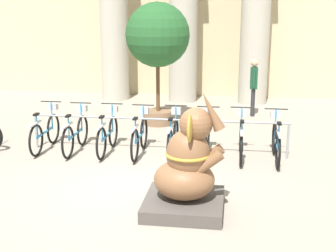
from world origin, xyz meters
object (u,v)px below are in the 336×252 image
at_px(bicycle_6, 241,139).
at_px(person_pedestrian, 254,82).
at_px(bicycle_7, 276,141).
at_px(elephant_statue, 187,171).
at_px(bicycle_5, 207,138).
at_px(bicycle_3, 140,136).
at_px(bicycle_2, 108,134).
at_px(bicycle_0, 46,131).
at_px(potted_tree, 158,39).
at_px(bicycle_4, 173,137).
at_px(bicycle_1, 76,133).

distance_m(bicycle_6, person_pedestrian, 3.95).
height_order(bicycle_7, elephant_statue, elephant_statue).
bearing_deg(bicycle_7, bicycle_5, 179.56).
distance_m(bicycle_3, person_pedestrian, 4.71).
bearing_deg(bicycle_2, bicycle_5, -0.58).
distance_m(bicycle_0, potted_tree, 3.78).
relative_size(bicycle_4, bicycle_5, 1.00).
height_order(elephant_statue, person_pedestrian, elephant_statue).
distance_m(bicycle_1, elephant_statue, 3.81).
xyz_separation_m(bicycle_5, bicycle_7, (1.42, -0.01, 0.00)).
bearing_deg(bicycle_4, bicycle_1, -179.35).
distance_m(bicycle_0, bicycle_2, 1.42).
relative_size(bicycle_3, bicycle_7, 1.00).
bearing_deg(bicycle_0, potted_tree, 50.58).
bearing_deg(bicycle_0, bicycle_6, -0.05).
xyz_separation_m(bicycle_1, bicycle_3, (1.42, -0.02, 0.00)).
bearing_deg(bicycle_5, potted_tree, 119.32).
bearing_deg(bicycle_5, bicycle_3, -179.32).
bearing_deg(person_pedestrian, bicycle_1, -134.85).
height_order(bicycle_5, bicycle_7, same).
height_order(bicycle_0, bicycle_4, same).
bearing_deg(bicycle_2, bicycle_1, -178.64).
relative_size(bicycle_3, bicycle_6, 1.00).
distance_m(bicycle_0, bicycle_1, 0.71).
height_order(bicycle_4, person_pedestrian, person_pedestrian).
distance_m(bicycle_0, bicycle_4, 2.84).
bearing_deg(bicycle_3, bicycle_5, 0.68).
distance_m(bicycle_4, bicycle_6, 1.42).
distance_m(bicycle_3, bicycle_4, 0.71).
xyz_separation_m(bicycle_1, person_pedestrian, (3.91, 3.93, 0.56)).
xyz_separation_m(bicycle_6, elephant_statue, (-0.85, -2.71, 0.24)).
bearing_deg(potted_tree, person_pedestrian, 27.98).
bearing_deg(bicycle_3, potted_tree, 90.81).
relative_size(bicycle_1, bicycle_7, 1.00).
relative_size(bicycle_0, bicycle_7, 1.00).
bearing_deg(person_pedestrian, bicycle_0, -139.91).
bearing_deg(bicycle_2, elephant_statue, -53.38).
distance_m(bicycle_6, elephant_statue, 2.84).
xyz_separation_m(bicycle_3, potted_tree, (-0.04, 2.61, 1.85)).
bearing_deg(potted_tree, bicycle_5, -60.68).
height_order(bicycle_0, bicycle_5, same).
distance_m(bicycle_1, person_pedestrian, 5.58).
height_order(bicycle_4, potted_tree, potted_tree).
bearing_deg(bicycle_3, bicycle_7, 0.12).
relative_size(bicycle_3, bicycle_5, 1.00).
xyz_separation_m(bicycle_5, potted_tree, (-1.46, 2.60, 1.85)).
bearing_deg(elephant_statue, bicycle_0, 141.58).
bearing_deg(bicycle_4, potted_tree, 106.23).
bearing_deg(elephant_statue, bicycle_3, 115.90).
bearing_deg(bicycle_6, potted_tree, 130.35).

